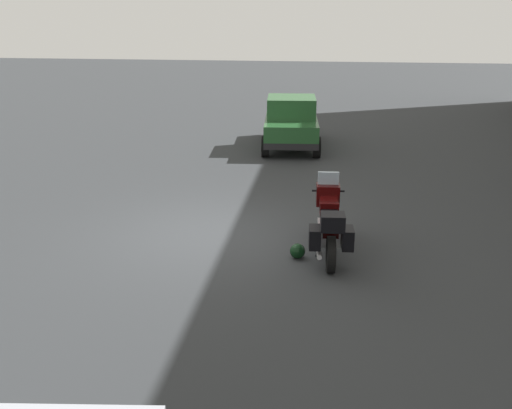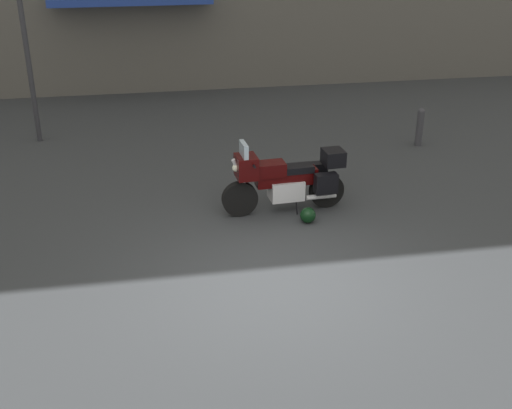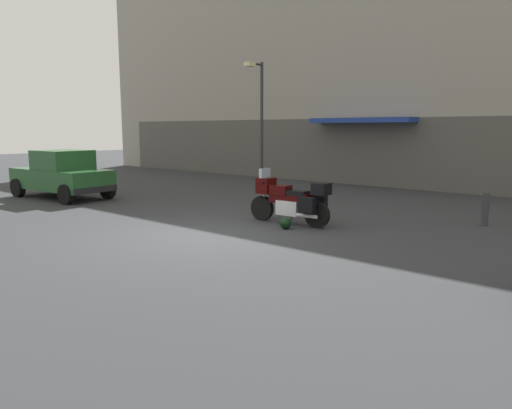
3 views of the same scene
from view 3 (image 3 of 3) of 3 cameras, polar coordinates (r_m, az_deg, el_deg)
The scene contains 7 objects.
ground_plane at distance 10.66m, azimuth -6.49°, elevation -3.78°, with size 80.00×80.00×0.00m, color #2D3033.
building_facade_rear at distance 21.10m, azimuth 19.52°, elevation 16.28°, with size 38.43×3.40×10.51m.
motorcycle at distance 11.85m, azimuth 4.10°, elevation 0.60°, with size 2.26×0.79×1.36m.
helmet at distance 11.34m, azimuth 3.54°, elevation -2.24°, with size 0.28×0.28×0.28m, color black.
car_hatchback_near at distance 17.66m, azimuth -22.16°, elevation 3.33°, with size 3.97×2.05×1.64m.
streetlamp_curbside at distance 18.40m, azimuth 0.40°, elevation 10.82°, with size 0.28×0.94×4.83m.
bollard_curbside at distance 12.91m, azimuth 25.71°, elevation -0.26°, with size 0.16×0.16×0.89m.
Camera 3 is at (7.58, -7.12, 2.34)m, focal length 33.51 mm.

